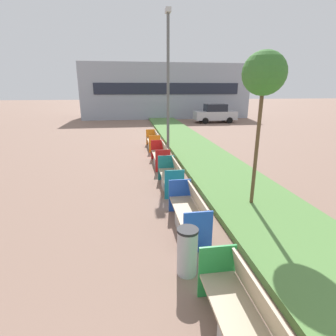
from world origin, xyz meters
TOP-DOWN VIEW (x-y plane):
  - planter_grass_strip at (3.20, 12.00)m, footprint 2.80×120.00m
  - building_backdrop at (4.00, 34.03)m, footprint 19.11×6.57m
  - bench_blue_frame at (0.94, 6.64)m, footprint 0.65×2.03m
  - bench_teal_frame at (0.94, 9.44)m, footprint 0.65×1.89m
  - bench_red_frame at (0.94, 12.42)m, footprint 0.65×2.21m
  - bench_orange_frame at (0.94, 15.97)m, footprint 0.65×2.24m
  - litter_bin at (0.54, 5.04)m, footprint 0.39×0.39m
  - street_lamp_post at (1.55, 14.26)m, footprint 0.24×0.44m
  - sapling_tree_near at (2.99, 7.52)m, footprint 1.11×1.11m
  - parked_car_distant at (8.32, 27.20)m, footprint 4.20×2.00m

SIDE VIEW (x-z plane):
  - planter_grass_strip at x=3.20m, z-range 0.00..0.18m
  - bench_teal_frame at x=0.94m, z-range -0.11..0.83m
  - bench_blue_frame at x=0.94m, z-range -0.10..0.84m
  - bench_red_frame at x=0.94m, z-range -0.10..0.84m
  - bench_orange_frame at x=0.94m, z-range -0.10..0.84m
  - litter_bin at x=0.54m, z-range 0.00..0.93m
  - parked_car_distant at x=8.32m, z-range -0.02..1.84m
  - building_backdrop at x=4.00m, z-range 0.00..6.09m
  - sapling_tree_near at x=2.99m, z-range 1.53..5.79m
  - street_lamp_post at x=1.55m, z-range 0.38..7.22m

